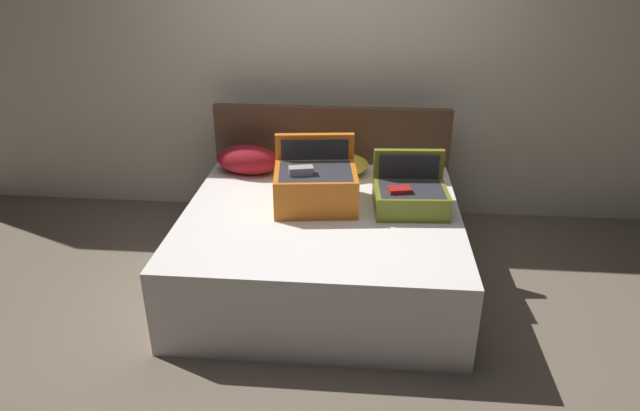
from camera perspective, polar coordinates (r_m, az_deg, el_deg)
ground_plane at (r=3.67m, az=-0.38°, el=-11.11°), size 12.00×12.00×0.00m
back_wall at (r=4.67m, az=1.52°, el=14.55°), size 8.00×0.10×2.60m
bed at (r=3.85m, az=0.17°, el=-4.25°), size 1.81×1.72×0.55m
headboard at (r=4.56m, az=1.13°, el=3.82°), size 1.85×0.08×1.00m
hard_case_large at (r=3.74m, az=-0.47°, el=2.19°), size 0.59×0.54×0.43m
hard_case_medium at (r=3.75m, az=9.09°, el=1.11°), size 0.49×0.43×0.36m
pillow_near_headboard at (r=4.24m, az=1.51°, el=4.12°), size 0.54×0.35×0.17m
pillow_center_head at (r=4.32m, az=-7.29°, el=4.62°), size 0.52×0.34×0.22m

